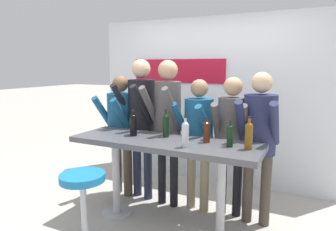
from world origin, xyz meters
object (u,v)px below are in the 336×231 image
person_right (259,132)px  wine_bottle_0 (249,134)px  tasting_table (164,154)px  person_center_right (231,131)px  wine_bottle_1 (133,124)px  person_far_left (121,123)px  wine_bottle_4 (166,124)px  wine_bottle_3 (207,131)px  wine_bottle_5 (185,133)px  person_left (141,113)px  person_center (198,131)px  wine_bottle_2 (230,135)px  bar_stool (83,199)px  person_center_left (167,116)px

person_right → wine_bottle_0: person_right is taller
tasting_table → person_center_right: (0.58, 0.57, 0.20)m
wine_bottle_1 → wine_bottle_0: bearing=0.2°
person_far_left → wine_bottle_4: size_ratio=5.24×
wine_bottle_0 → wine_bottle_3: bearing=170.4°
tasting_table → wine_bottle_5: (0.31, -0.16, 0.30)m
tasting_table → wine_bottle_5: wine_bottle_5 is taller
person_center_right → wine_bottle_3: 0.49m
person_left → person_center: bearing=9.3°
person_far_left → wine_bottle_2: person_far_left is taller
bar_stool → wine_bottle_0: size_ratio=2.39×
person_center_right → wine_bottle_1: 1.12m
wine_bottle_4 → wine_bottle_5: size_ratio=1.02×
wine_bottle_2 → person_center: bearing=136.2°
wine_bottle_2 → wine_bottle_5: bearing=-152.3°
bar_stool → person_right: bearing=40.7°
person_right → wine_bottle_5: size_ratio=5.55×
person_center_left → person_center_right: bearing=10.0°
bar_stool → person_center_left: person_center_left is taller
person_far_left → wine_bottle_0: (1.78, -0.47, 0.12)m
person_left → person_center_left: bearing=1.4°
person_center_left → wine_bottle_0: (1.07, -0.45, -0.03)m
person_left → person_center_left: person_left is taller
person_center → person_right: (0.71, -0.03, 0.06)m
wine_bottle_0 → wine_bottle_4: bearing=173.6°
person_center_left → person_center: person_center_left is taller
wine_bottle_1 → person_center_left: bearing=65.6°
person_center_right → wine_bottle_2: 0.54m
wine_bottle_4 → person_far_left: bearing=156.9°
person_right → wine_bottle_2: 0.50m
wine_bottle_1 → wine_bottle_2: size_ratio=1.12×
person_center → person_left: bearing=-170.5°
wine_bottle_4 → wine_bottle_2: bearing=-6.8°
wine_bottle_0 → person_right: bearing=87.4°
tasting_table → wine_bottle_2: size_ratio=7.80×
person_center_left → wine_bottle_2: person_center_left is taller
person_right → wine_bottle_3: bearing=-139.4°
bar_stool → wine_bottle_4: bearing=61.2°
person_far_left → wine_bottle_0: bearing=-4.2°
wine_bottle_2 → wine_bottle_3: bearing=166.8°
wine_bottle_0 → wine_bottle_5: wine_bottle_0 is taller
person_center_left → person_center: size_ratio=1.14×
person_center → person_center_right: person_center_right is taller
person_center_right → person_right: person_right is taller
person_right → wine_bottle_4: (-0.94, -0.37, 0.07)m
person_center_right → wine_bottle_3: person_center_right is taller
person_center_left → wine_bottle_0: person_center_left is taller
person_center_right → wine_bottle_0: person_center_right is taller
wine_bottle_1 → wine_bottle_3: 0.84m
person_center → person_right: 0.71m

